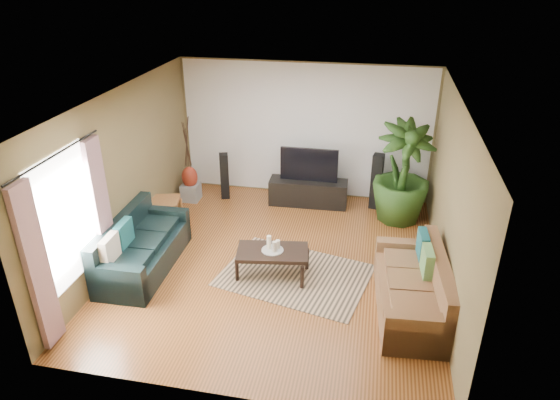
% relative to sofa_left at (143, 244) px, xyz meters
% --- Properties ---
extents(floor, '(5.50, 5.50, 0.00)m').
position_rel_sofa_left_xyz_m(floor, '(2.05, 0.50, -0.42)').
color(floor, '#985427').
rests_on(floor, ground).
extents(ceiling, '(5.50, 5.50, 0.00)m').
position_rel_sofa_left_xyz_m(ceiling, '(2.05, 0.50, 2.28)').
color(ceiling, white).
rests_on(ceiling, ground).
extents(wall_back, '(5.00, 0.00, 5.00)m').
position_rel_sofa_left_xyz_m(wall_back, '(2.05, 3.25, 0.93)').
color(wall_back, brown).
rests_on(wall_back, ground).
extents(wall_front, '(5.00, 0.00, 5.00)m').
position_rel_sofa_left_xyz_m(wall_front, '(2.05, -2.25, 0.93)').
color(wall_front, brown).
rests_on(wall_front, ground).
extents(wall_left, '(0.00, 5.50, 5.50)m').
position_rel_sofa_left_xyz_m(wall_left, '(-0.45, 0.50, 0.92)').
color(wall_left, brown).
rests_on(wall_left, ground).
extents(wall_right, '(0.00, 5.50, 5.50)m').
position_rel_sofa_left_xyz_m(wall_right, '(4.55, 0.50, 0.92)').
color(wall_right, brown).
rests_on(wall_right, ground).
extents(backwall_panel, '(4.90, 0.00, 4.90)m').
position_rel_sofa_left_xyz_m(backwall_panel, '(2.05, 3.24, 0.93)').
color(backwall_panel, white).
rests_on(backwall_panel, ground).
extents(window_pane, '(0.00, 1.80, 1.80)m').
position_rel_sofa_left_xyz_m(window_pane, '(-0.43, -1.10, 0.97)').
color(window_pane, white).
rests_on(window_pane, ground).
extents(curtain_near, '(0.08, 0.35, 2.20)m').
position_rel_sofa_left_xyz_m(curtain_near, '(-0.38, -1.85, 0.72)').
color(curtain_near, gray).
rests_on(curtain_near, ground).
extents(curtain_far, '(0.08, 0.35, 2.20)m').
position_rel_sofa_left_xyz_m(curtain_far, '(-0.38, -0.35, 0.72)').
color(curtain_far, gray).
rests_on(curtain_far, ground).
extents(curtain_rod, '(0.03, 1.90, 0.03)m').
position_rel_sofa_left_xyz_m(curtain_rod, '(-0.38, -1.10, 1.87)').
color(curtain_rod, black).
rests_on(curtain_rod, ground).
extents(sofa_left, '(0.88, 1.99, 0.85)m').
position_rel_sofa_left_xyz_m(sofa_left, '(0.00, 0.00, 0.00)').
color(sofa_left, black).
rests_on(sofa_left, floor).
extents(sofa_right, '(1.02, 1.99, 0.85)m').
position_rel_sofa_left_xyz_m(sofa_right, '(4.08, -0.28, 0.00)').
color(sofa_right, brown).
rests_on(sofa_right, floor).
extents(area_rug, '(2.49, 2.00, 0.01)m').
position_rel_sofa_left_xyz_m(area_rug, '(2.38, 0.23, -0.42)').
color(area_rug, tan).
rests_on(area_rug, floor).
extents(coffee_table, '(1.16, 0.74, 0.44)m').
position_rel_sofa_left_xyz_m(coffee_table, '(2.03, 0.18, -0.20)').
color(coffee_table, black).
rests_on(coffee_table, floor).
extents(candle_tray, '(0.33, 0.33, 0.01)m').
position_rel_sofa_left_xyz_m(candle_tray, '(2.03, 0.18, 0.02)').
color(candle_tray, '#9A9995').
rests_on(candle_tray, coffee_table).
extents(candle_tall, '(0.07, 0.07, 0.22)m').
position_rel_sofa_left_xyz_m(candle_tall, '(1.97, 0.21, 0.14)').
color(candle_tall, white).
rests_on(candle_tall, candle_tray).
extents(candle_mid, '(0.07, 0.07, 0.17)m').
position_rel_sofa_left_xyz_m(candle_mid, '(2.07, 0.14, 0.12)').
color(candle_mid, beige).
rests_on(candle_mid, candle_tray).
extents(candle_short, '(0.07, 0.07, 0.14)m').
position_rel_sofa_left_xyz_m(candle_short, '(2.10, 0.24, 0.10)').
color(candle_short, beige).
rests_on(candle_short, candle_tray).
extents(tv_stand, '(1.54, 0.51, 0.51)m').
position_rel_sofa_left_xyz_m(tv_stand, '(2.22, 2.73, -0.17)').
color(tv_stand, black).
rests_on(tv_stand, floor).
extents(television, '(1.12, 0.06, 0.66)m').
position_rel_sofa_left_xyz_m(television, '(2.22, 2.75, 0.42)').
color(television, black).
rests_on(television, tv_stand).
extents(speaker_left, '(0.22, 0.23, 0.95)m').
position_rel_sofa_left_xyz_m(speaker_left, '(0.51, 2.71, 0.05)').
color(speaker_left, black).
rests_on(speaker_left, floor).
extents(speaker_right, '(0.24, 0.25, 1.10)m').
position_rel_sofa_left_xyz_m(speaker_right, '(3.52, 2.86, 0.13)').
color(speaker_right, black).
rests_on(speaker_right, floor).
extents(potted_plant, '(1.38, 1.38, 1.88)m').
position_rel_sofa_left_xyz_m(potted_plant, '(3.96, 2.44, 0.52)').
color(potted_plant, '#224316').
rests_on(potted_plant, floor).
extents(plant_pot, '(0.35, 0.35, 0.27)m').
position_rel_sofa_left_xyz_m(plant_pot, '(3.96, 2.44, -0.29)').
color(plant_pot, black).
rests_on(plant_pot, floor).
extents(pedestal, '(0.35, 0.35, 0.34)m').
position_rel_sofa_left_xyz_m(pedestal, '(-0.14, 2.46, -0.25)').
color(pedestal, gray).
rests_on(pedestal, floor).
extents(vase, '(0.31, 0.31, 0.44)m').
position_rel_sofa_left_xyz_m(vase, '(-0.14, 2.46, 0.08)').
color(vase, maroon).
rests_on(vase, pedestal).
extents(side_table, '(0.60, 0.60, 0.52)m').
position_rel_sofa_left_xyz_m(side_table, '(-0.20, 1.37, -0.16)').
color(side_table, olive).
rests_on(side_table, floor).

